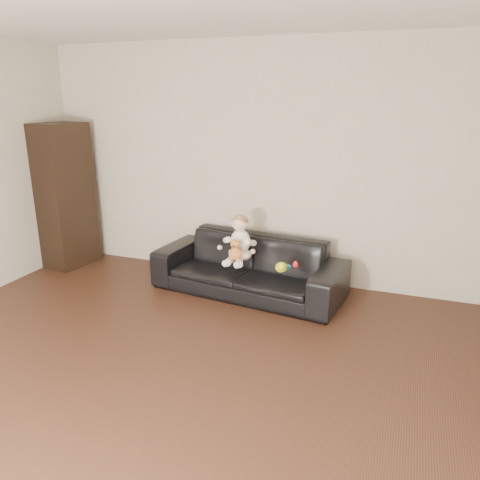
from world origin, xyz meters
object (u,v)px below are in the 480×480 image
at_px(toy_green, 281,267).
at_px(toy_blue_disc, 286,267).
at_px(toy_rattle, 295,265).
at_px(cabinet, 65,196).
at_px(baby, 240,241).
at_px(sofa, 248,266).
at_px(teddy_bear, 235,250).

height_order(toy_green, toy_blue_disc, toy_green).
bearing_deg(toy_rattle, toy_green, -123.10).
height_order(cabinet, toy_green, cabinet).
distance_m(baby, toy_green, 0.54).
height_order(sofa, teddy_bear, teddy_bear).
bearing_deg(toy_green, baby, 161.71).
relative_size(sofa, teddy_bear, 9.19).
bearing_deg(toy_rattle, baby, 179.32).
relative_size(sofa, toy_blue_disc, 17.82).
bearing_deg(toy_blue_disc, baby, 177.28).
bearing_deg(baby, sofa, 50.00).
height_order(cabinet, toy_blue_disc, cabinet).
relative_size(sofa, baby, 4.18).
xyz_separation_m(cabinet, toy_green, (2.81, -0.35, -0.42)).
xyz_separation_m(baby, toy_rattle, (0.59, -0.01, -0.18)).
distance_m(cabinet, teddy_bear, 2.37).
xyz_separation_m(toy_green, toy_blue_disc, (0.01, 0.14, -0.04)).
bearing_deg(teddy_bear, toy_green, -1.04).
distance_m(sofa, cabinet, 2.44).
xyz_separation_m(teddy_bear, toy_blue_disc, (0.49, 0.12, -0.16)).
bearing_deg(teddy_bear, toy_blue_disc, 14.95).
height_order(teddy_bear, toy_rattle, teddy_bear).
bearing_deg(teddy_bear, cabinet, 172.82).
xyz_separation_m(sofa, teddy_bear, (-0.05, -0.26, 0.26)).
relative_size(cabinet, toy_rattle, 29.13).
bearing_deg(toy_rattle, sofa, 167.65).
bearing_deg(sofa, toy_blue_disc, -10.11).
bearing_deg(toy_green, toy_rattle, 56.90).
bearing_deg(baby, toy_blue_disc, -14.04).
xyz_separation_m(cabinet, toy_rattle, (2.91, -0.19, -0.44)).
distance_m(cabinet, toy_blue_disc, 2.86).
bearing_deg(toy_rattle, teddy_bear, -166.60).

